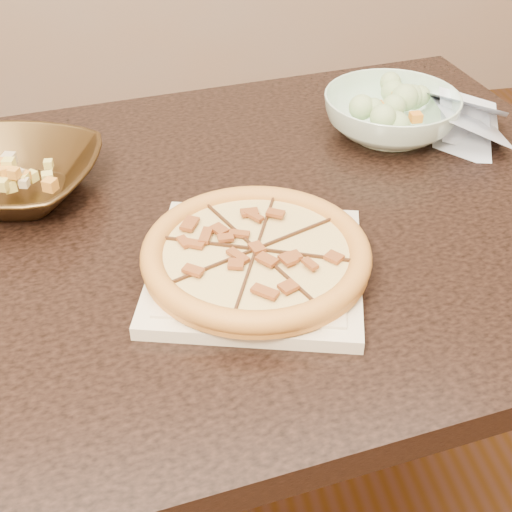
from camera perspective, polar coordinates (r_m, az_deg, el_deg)
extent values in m
cube|color=black|center=(1.01, -6.17, 1.46)|extent=(1.44, 1.03, 0.04)
cylinder|color=black|center=(1.64, 14.20, 0.05)|extent=(0.07, 0.07, 0.71)
cube|color=beige|center=(0.90, 0.00, -1.06)|extent=(0.32, 0.32, 0.02)
cube|color=beige|center=(0.89, 0.00, -0.51)|extent=(0.28, 0.28, 0.00)
cylinder|color=gold|center=(0.89, 0.00, -0.10)|extent=(0.28, 0.28, 0.01)
torus|color=gold|center=(0.88, 0.00, 0.31)|extent=(0.29, 0.29, 0.03)
cylinder|color=#FFE98E|center=(0.88, 0.00, 0.26)|extent=(0.23, 0.23, 0.01)
cube|color=#382011|center=(0.88, 0.00, 0.52)|extent=(0.11, 0.26, 0.01)
cube|color=#382011|center=(0.88, 0.00, 0.52)|extent=(0.11, 0.26, 0.01)
cube|color=#382011|center=(0.88, 0.00, 0.52)|extent=(0.26, 0.11, 0.01)
cube|color=#382011|center=(0.88, 0.00, 0.52)|extent=(0.26, 0.11, 0.01)
cube|color=brown|center=(0.87, 1.31, 0.51)|extent=(0.03, 0.02, 0.00)
cube|color=brown|center=(0.88, 3.04, 0.85)|extent=(0.03, 0.02, 0.00)
cube|color=brown|center=(0.90, 4.31, 1.75)|extent=(0.03, 0.02, 0.00)
cube|color=brown|center=(0.89, 1.40, 1.37)|extent=(0.03, 0.02, 0.00)
cube|color=brown|center=(0.92, 1.87, 2.40)|extent=(0.03, 0.03, 0.00)
cube|color=brown|center=(0.94, 1.35, 3.52)|extent=(0.02, 0.03, 0.00)
cube|color=brown|center=(0.91, -0.05, 2.04)|extent=(0.02, 0.03, 0.00)
cube|color=brown|center=(0.93, -1.23, 2.88)|extent=(0.02, 0.03, 0.00)
cube|color=brown|center=(0.94, -3.18, 3.32)|extent=(0.02, 0.03, 0.00)
cube|color=brown|center=(0.90, -2.24, 1.69)|extent=(0.03, 0.03, 0.00)
cube|color=brown|center=(0.90, -4.23, 1.60)|extent=(0.03, 0.02, 0.00)
cube|color=brown|center=(0.88, -1.66, 0.72)|extent=(0.03, 0.02, 0.00)
cube|color=brown|center=(0.87, -3.33, 0.17)|extent=(0.02, 0.02, 0.00)
cube|color=brown|center=(0.85, -4.54, -0.98)|extent=(0.03, 0.02, 0.00)
cube|color=brown|center=(0.86, -1.48, -0.32)|extent=(0.03, 0.03, 0.00)
cube|color=brown|center=(0.84, -1.70, -1.57)|extent=(0.03, 0.03, 0.00)
cube|color=brown|center=(0.81, -0.77, -2.95)|extent=(0.02, 0.03, 0.00)
cube|color=brown|center=(0.85, 0.48, -0.97)|extent=(0.01, 0.02, 0.00)
cube|color=brown|center=(0.83, 2.13, -1.82)|extent=(0.02, 0.03, 0.00)
cube|color=brown|center=(0.87, 1.05, 0.03)|extent=(0.02, 0.03, 0.00)
cube|color=brown|center=(0.86, 2.87, -0.27)|extent=(0.03, 0.03, 0.00)
imported|color=#4C381D|center=(1.10, -18.84, 5.99)|extent=(0.31, 0.31, 0.06)
cube|color=tan|center=(1.08, -19.31, 7.99)|extent=(0.03, 0.03, 0.03)
cube|color=orange|center=(1.08, -18.46, 8.22)|extent=(0.03, 0.03, 0.03)
cube|color=#DFD05D|center=(1.09, -17.77, 8.63)|extent=(0.03, 0.03, 0.03)
cube|color=tan|center=(1.11, -17.42, 9.13)|extent=(0.03, 0.03, 0.03)
cube|color=orange|center=(1.09, -19.05, 8.23)|extent=(0.03, 0.03, 0.03)
cube|color=#DFD05D|center=(1.10, -18.93, 8.66)|extent=(0.03, 0.03, 0.03)
cube|color=tan|center=(1.12, -19.27, 9.01)|extent=(0.03, 0.03, 0.03)
cube|color=orange|center=(1.08, -19.33, 8.03)|extent=(0.03, 0.03, 0.03)
cube|color=#DFD05D|center=(1.09, -19.79, 8.29)|extent=(0.03, 0.03, 0.03)
cube|color=#DFD05D|center=(1.08, -19.46, 7.92)|extent=(0.03, 0.03, 0.03)
cube|color=#DFD05D|center=(1.03, -19.75, 6.56)|extent=(0.03, 0.03, 0.03)
cube|color=tan|center=(1.07, -19.23, 7.69)|extent=(0.03, 0.03, 0.03)
cube|color=orange|center=(1.05, -18.71, 7.42)|extent=(0.03, 0.03, 0.03)
cube|color=#DFD05D|center=(1.05, -17.78, 7.35)|extent=(0.03, 0.03, 0.03)
cube|color=tan|center=(1.08, -19.09, 7.95)|extent=(0.03, 0.03, 0.03)
cube|color=orange|center=(1.07, -18.23, 7.99)|extent=(0.03, 0.03, 0.03)
imported|color=white|center=(1.23, 10.72, 11.02)|extent=(0.23, 0.23, 0.07)
sphere|color=#B9D097|center=(1.21, 11.01, 13.28)|extent=(0.04, 0.04, 0.04)
sphere|color=#B9D097|center=(1.22, 11.67, 13.51)|extent=(0.04, 0.04, 0.04)
sphere|color=#B9D097|center=(1.24, 11.38, 14.01)|extent=(0.04, 0.04, 0.04)
sphere|color=#B9D097|center=(1.22, 10.82, 13.51)|extent=(0.04, 0.04, 0.04)
sphere|color=#B9D097|center=(1.22, 9.81, 13.80)|extent=(0.04, 0.04, 0.04)
sphere|color=#B9D097|center=(1.21, 10.89, 13.30)|extent=(0.04, 0.04, 0.04)
sphere|color=#B9D097|center=(1.20, 9.92, 13.23)|extent=(0.04, 0.04, 0.04)
sphere|color=#B9D097|center=(1.17, 9.56, 12.75)|extent=(0.04, 0.04, 0.04)
sphere|color=#B9D097|center=(1.19, 10.88, 13.01)|extent=(0.04, 0.04, 0.04)
sphere|color=#B9D097|center=(1.18, 11.61, 12.55)|extent=(0.04, 0.04, 0.04)
sphere|color=#B9D097|center=(1.20, 11.21, 13.19)|extent=(0.04, 0.04, 0.04)
sphere|color=#B9D097|center=(1.20, 12.28, 13.05)|extent=(0.04, 0.04, 0.04)
cube|color=orange|center=(1.24, 11.79, 13.36)|extent=(0.02, 0.02, 0.01)
cube|color=orange|center=(1.23, 9.87, 13.49)|extent=(0.02, 0.02, 0.01)
cube|color=orange|center=(1.20, 9.42, 12.77)|extent=(0.02, 0.02, 0.01)
cube|color=orange|center=(1.18, 11.13, 12.19)|extent=(0.02, 0.02, 0.01)
cube|color=orange|center=(1.20, 12.60, 12.57)|extent=(0.02, 0.02, 0.01)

